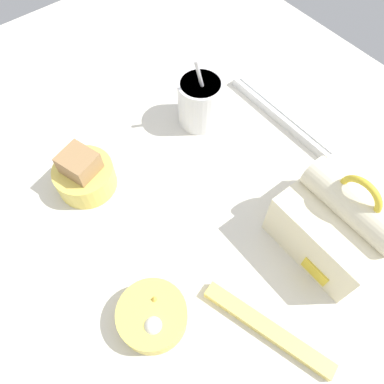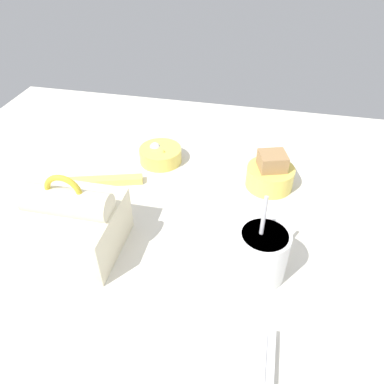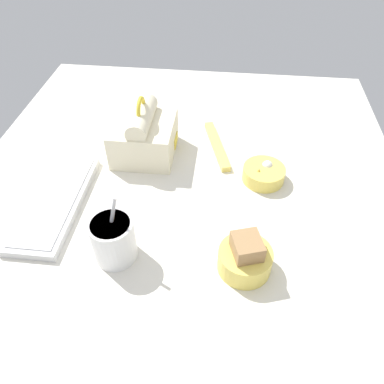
{
  "view_description": "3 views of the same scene",
  "coord_description": "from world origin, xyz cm",
  "views": [
    {
      "loc": [
        25.83,
        -22.79,
        61.02
      ],
      "look_at": [
        0.5,
        -2.77,
        7.0
      ],
      "focal_mm": 35.0,
      "sensor_mm": 36.0,
      "label": 1
    },
    {
      "loc": [
        -12.22,
        56.14,
        55.39
      ],
      "look_at": [
        0.5,
        -2.77,
        7.0
      ],
      "focal_mm": 35.0,
      "sensor_mm": 36.0,
      "label": 2
    },
    {
      "loc": [
        -59.88,
        -9.42,
        65.62
      ],
      "look_at": [
        0.5,
        -2.77,
        7.0
      ],
      "focal_mm": 35.0,
      "sensor_mm": 36.0,
      "label": 3
    }
  ],
  "objects": [
    {
      "name": "keyboard",
      "position": [
        -2.09,
        29.39,
        3.02
      ],
      "size": [
        32.11,
        12.17,
        2.1
      ],
      "color": "silver",
      "rests_on": "desk_surface"
    },
    {
      "name": "lunch_bag",
      "position": [
        19.69,
        12.14,
        7.89
      ],
      "size": [
        16.87,
        16.14,
        16.99
      ],
      "color": "#EFE5C1",
      "rests_on": "desk_surface"
    },
    {
      "name": "bento_bowl_sandwich",
      "position": [
        -15.11,
        -15.02,
        5.25
      ],
      "size": [
        10.73,
        10.73,
        8.71
      ],
      "color": "#EFD65B",
      "rests_on": "desk_surface"
    },
    {
      "name": "bento_bowl_snacks",
      "position": [
        12.2,
        -19.51,
        4.0
      ],
      "size": [
        10.49,
        10.49,
        4.65
      ],
      "color": "#EFD65B",
      "rests_on": "desk_surface"
    },
    {
      "name": "chopstick_case",
      "position": [
        24.12,
        -7.12,
        2.8
      ],
      "size": [
        20.94,
        8.45,
        1.6
      ],
      "color": "#EFD666",
      "rests_on": "desk_surface"
    },
    {
      "name": "soup_cup",
      "position": [
        -14.79,
        11.33,
        7.13
      ],
      "size": [
        8.81,
        8.81,
        16.34
      ],
      "color": "white",
      "rests_on": "desk_surface"
    },
    {
      "name": "desk_surface",
      "position": [
        0.0,
        0.0,
        1.0
      ],
      "size": [
        140.0,
        110.0,
        2.0
      ],
      "color": "silver",
      "rests_on": "ground"
    }
  ]
}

